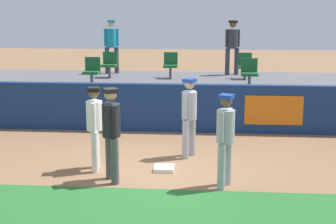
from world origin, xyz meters
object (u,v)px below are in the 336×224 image
object	(u,v)px
seat_front_left	(92,70)
spectator_capped	(232,44)
player_coach_visitor	(225,134)
first_base	(164,168)
player_runner_visitor	(189,112)
seat_back_left	(110,63)
player_fielder_home	(95,123)
player_umpire	(111,128)
seat_front_right	(249,71)
seat_back_right	(245,64)
seat_back_center	(171,64)
spectator_hooded	(112,43)

from	to	relation	value
seat_front_left	spectator_capped	size ratio (longest dim) A/B	0.45
player_coach_visitor	first_base	bearing A→B (deg)	-100.91
player_runner_visitor	seat_back_left	size ratio (longest dim) A/B	2.08
spectator_capped	player_fielder_home	bearing A→B (deg)	51.93
player_fielder_home	spectator_capped	world-z (taller)	spectator_capped
player_umpire	seat_front_left	xyz separation A→B (m)	(-1.63, 5.38, 0.41)
player_umpire	seat_front_right	size ratio (longest dim) A/B	2.13
spectator_capped	seat_back_left	bearing A→B (deg)	-2.27
player_coach_visitor	spectator_capped	bearing A→B (deg)	-159.28
seat_front_right	seat_front_left	bearing A→B (deg)	-180.00
player_runner_visitor	seat_back_right	bearing A→B (deg)	-170.55
player_runner_visitor	seat_back_center	world-z (taller)	seat_back_center
first_base	seat_back_center	size ratio (longest dim) A/B	0.48
seat_front_right	seat_back_right	world-z (taller)	same
seat_front_right	seat_back_right	xyz separation A→B (m)	(0.01, 1.80, -0.00)
spectator_hooded	seat_back_left	bearing A→B (deg)	83.24
first_base	spectator_capped	world-z (taller)	spectator_capped
player_umpire	spectator_hooded	xyz separation A→B (m)	(-1.59, 8.21, 1.02)
player_fielder_home	seat_back_left	xyz separation A→B (m)	(-1.00, 6.53, 0.47)
player_fielder_home	seat_back_left	bearing A→B (deg)	-179.97
player_coach_visitor	seat_front_right	size ratio (longest dim) A/B	2.06
player_runner_visitor	seat_front_left	world-z (taller)	seat_front_left
first_base	player_fielder_home	size ratio (longest dim) A/B	0.23
player_runner_visitor	player_umpire	distance (m)	2.18
first_base	seat_front_right	size ratio (longest dim) A/B	0.48
seat_front_left	seat_back_left	distance (m)	1.81
player_fielder_home	seat_back_right	world-z (taller)	seat_back_right
player_runner_visitor	seat_back_center	distance (m)	5.58
seat_front_right	seat_back_right	size ratio (longest dim) A/B	1.00
seat_back_center	spectator_capped	distance (m)	2.35
player_umpire	seat_back_right	world-z (taller)	seat_back_right
seat_front_right	spectator_capped	distance (m)	2.86
seat_back_center	spectator_capped	xyz separation A→B (m)	(2.06, 0.98, 0.60)
player_fielder_home	seat_front_right	size ratio (longest dim) A/B	2.03
player_runner_visitor	seat_back_right	size ratio (longest dim) A/B	2.08
first_base	player_coach_visitor	world-z (taller)	player_coach_visitor
player_coach_visitor	seat_back_center	world-z (taller)	seat_back_center
seat_back_center	player_fielder_home	bearing A→B (deg)	-99.00
seat_back_right	spectator_hooded	size ratio (longest dim) A/B	0.45
spectator_hooded	seat_front_left	bearing A→B (deg)	75.51
player_runner_visitor	player_umpire	size ratio (longest dim) A/B	0.97
seat_back_right	spectator_capped	distance (m)	1.20
player_coach_visitor	seat_back_center	size ratio (longest dim) A/B	2.06
seat_back_right	seat_back_left	size ratio (longest dim) A/B	1.00
spectator_hooded	seat_back_right	bearing A→B (deg)	153.70
spectator_capped	seat_front_left	bearing A→B (deg)	17.43
seat_front_left	spectator_hooded	xyz separation A→B (m)	(0.04, 2.83, 0.61)
first_base	player_runner_visitor	world-z (taller)	player_runner_visitor
player_runner_visitor	player_umpire	world-z (taller)	player_umpire
seat_front_right	spectator_capped	world-z (taller)	spectator_capped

